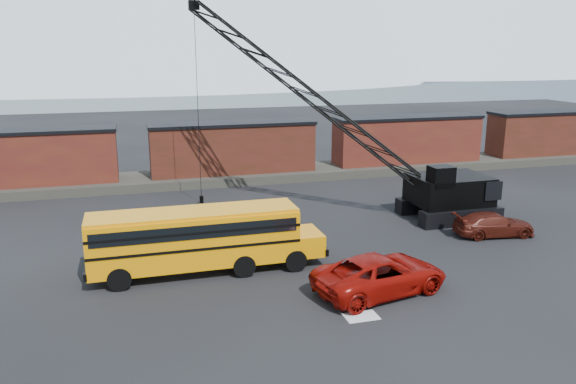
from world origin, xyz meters
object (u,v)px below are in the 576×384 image
(school_bus, at_px, (202,238))
(maroon_suv, at_px, (494,224))
(crawler_crane, at_px, (309,95))
(red_pickup, at_px, (381,274))

(school_bus, distance_m, maroon_suv, 17.34)
(school_bus, xyz_separation_m, crawler_crane, (8.31, 8.72, 6.03))
(crawler_crane, bearing_deg, red_pickup, -93.83)
(school_bus, relative_size, red_pickup, 1.85)
(school_bus, bearing_deg, red_pickup, -31.81)
(red_pickup, xyz_separation_m, maroon_suv, (9.86, 5.49, -0.19))
(red_pickup, relative_size, maroon_suv, 1.33)
(red_pickup, bearing_deg, crawler_crane, -15.75)
(red_pickup, height_order, crawler_crane, crawler_crane)
(school_bus, xyz_separation_m, red_pickup, (7.42, -4.60, -0.92))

